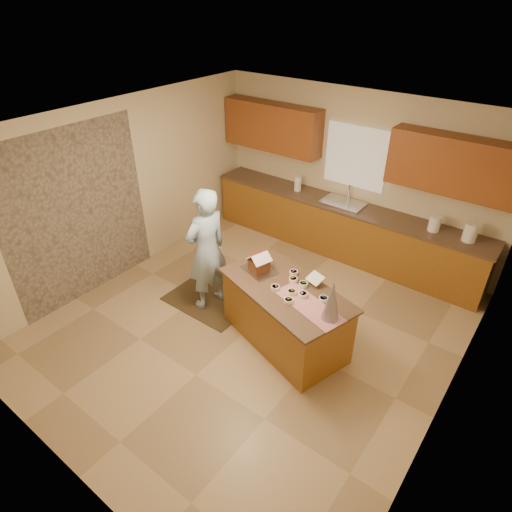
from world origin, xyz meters
name	(u,v)px	position (x,y,z in m)	size (l,w,h in m)	color
floor	(253,325)	(0.00, 0.00, 0.00)	(5.50, 5.50, 0.00)	tan
ceiling	(252,132)	(0.00, 0.00, 2.70)	(5.50, 5.50, 0.00)	silver
wall_back	(354,174)	(0.00, 2.75, 1.35)	(5.50, 5.50, 0.00)	beige
wall_front	(42,382)	(0.00, -2.75, 1.35)	(5.50, 5.50, 0.00)	beige
wall_left	(122,191)	(-2.50, 0.00, 1.35)	(5.50, 5.50, 0.00)	beige
wall_right	(466,325)	(2.50, 0.00, 1.35)	(5.50, 5.50, 0.00)	beige
stone_accent	(78,216)	(-2.48, -0.80, 1.25)	(2.50, 2.50, 0.00)	gray
window_curtain	(356,157)	(0.00, 2.72, 1.65)	(1.05, 0.03, 1.00)	white
back_counter_base	(340,229)	(0.00, 2.45, 0.44)	(4.80, 0.60, 0.88)	#92551E
back_counter_top	(343,205)	(0.00, 2.45, 0.90)	(4.85, 0.63, 0.04)	brown
upper_cabinet_left	(272,127)	(-1.55, 2.57, 1.90)	(1.85, 0.35, 0.80)	#964D20
upper_cabinet_right	(456,166)	(1.55, 2.57, 1.90)	(1.85, 0.35, 0.80)	#964D20
sink	(343,206)	(0.00, 2.45, 0.89)	(0.70, 0.45, 0.12)	silver
faucet	(349,193)	(0.00, 2.63, 1.06)	(0.03, 0.03, 0.28)	silver
island_base	(285,316)	(0.50, 0.03, 0.40)	(1.65, 0.83, 0.81)	#92551E
island_top	(286,290)	(0.50, 0.03, 0.83)	(1.73, 0.90, 0.04)	brown
table_runner	(309,305)	(0.89, -0.09, 0.85)	(0.92, 0.33, 0.01)	#A80C25
baking_tray	(259,270)	(0.00, 0.13, 0.86)	(0.42, 0.31, 0.02)	silver
cookbook	(315,278)	(0.73, 0.32, 0.93)	(0.20, 0.02, 0.17)	white
tinsel_tree	(332,300)	(1.20, -0.13, 1.10)	(0.20, 0.20, 0.50)	silver
rug	(208,301)	(-0.86, 0.01, 0.01)	(1.23, 0.80, 0.01)	black
boy	(207,250)	(-0.81, 0.01, 0.92)	(0.66, 0.43, 1.82)	#90AECC
canister_a	(435,223)	(1.48, 2.45, 1.04)	(0.17, 0.17, 0.23)	white
canister_b	(470,232)	(1.98, 2.45, 1.06)	(0.19, 0.19, 0.28)	white
canister_c	(471,234)	(1.99, 2.45, 1.03)	(0.15, 0.15, 0.21)	white
paper_towel	(298,184)	(-0.89, 2.45, 1.05)	(0.12, 0.12, 0.25)	white
gingerbread_house	(259,263)	(0.00, 0.13, 0.96)	(0.31, 0.32, 0.26)	brown
candy_bowls	(296,289)	(0.62, 0.07, 0.87)	(0.69, 0.63, 0.05)	white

